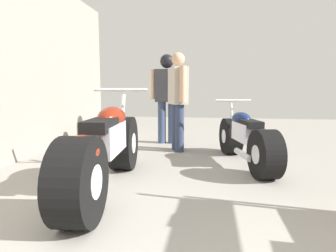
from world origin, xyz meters
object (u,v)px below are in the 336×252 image
motorcycle_black_naked (246,139)px  mechanic_with_helmet (167,91)px  motorcycle_maroon_cruiser (105,150)px  mechanic_in_blue (178,96)px

motorcycle_black_naked → mechanic_with_helmet: 2.10m
motorcycle_maroon_cruiser → motorcycle_black_naked: 2.02m
motorcycle_black_naked → mechanic_with_helmet: size_ratio=1.11×
motorcycle_black_naked → mechanic_in_blue: size_ratio=1.15×
motorcycle_maroon_cruiser → mechanic_with_helmet: size_ratio=1.33×
motorcycle_black_naked → motorcycle_maroon_cruiser: bearing=-140.3°
motorcycle_maroon_cruiser → mechanic_with_helmet: bearing=85.8°
motorcycle_maroon_cruiser → mechanic_in_blue: 2.20m
mechanic_in_blue → mechanic_with_helmet: size_ratio=0.97×
mechanic_in_blue → mechanic_with_helmet: (-0.29, 0.67, 0.09)m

